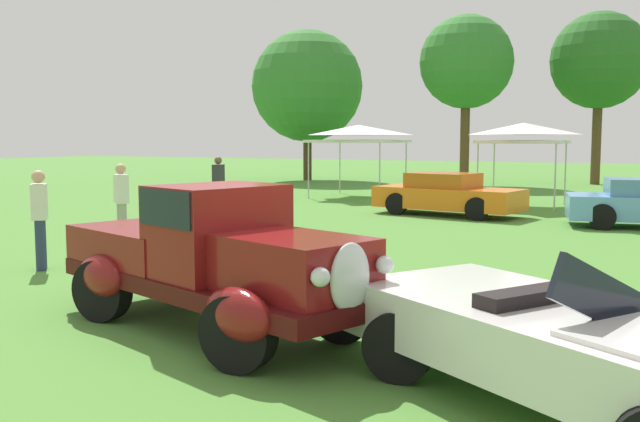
# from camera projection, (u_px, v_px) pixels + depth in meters

# --- Properties ---
(ground_plane) EXTENTS (120.00, 120.00, 0.00)m
(ground_plane) POSITION_uv_depth(u_px,v_px,m) (244.00, 328.00, 8.41)
(ground_plane) COLOR #4C8433
(feature_pickup_truck) EXTENTS (4.71, 2.91, 1.70)m
(feature_pickup_truck) POSITION_uv_depth(u_px,v_px,m) (214.00, 257.00, 8.23)
(feature_pickup_truck) COLOR #400B0B
(feature_pickup_truck) RESTS_ON ground_plane
(neighbor_convertible) EXTENTS (4.56, 3.76, 1.40)m
(neighbor_convertible) POSITION_uv_depth(u_px,v_px,m) (586.00, 346.00, 5.69)
(neighbor_convertible) COLOR silver
(neighbor_convertible) RESTS_ON ground_plane
(show_car_orange) EXTENTS (4.43, 2.45, 1.22)m
(show_car_orange) POSITION_uv_depth(u_px,v_px,m) (447.00, 195.00, 20.59)
(show_car_orange) COLOR orange
(show_car_orange) RESTS_ON ground_plane
(spectator_near_truck) EXTENTS (0.32, 0.44, 1.69)m
(spectator_near_truck) POSITION_uv_depth(u_px,v_px,m) (218.00, 183.00, 20.65)
(spectator_near_truck) COLOR #9E998E
(spectator_near_truck) RESTS_ON ground_plane
(spectator_between_cars) EXTENTS (0.46, 0.43, 1.69)m
(spectator_between_cars) POSITION_uv_depth(u_px,v_px,m) (121.00, 201.00, 15.04)
(spectator_between_cars) COLOR #9E998E
(spectator_between_cars) RESTS_ON ground_plane
(spectator_by_row) EXTENTS (0.45, 0.46, 1.69)m
(spectator_by_row) POSITION_uv_depth(u_px,v_px,m) (40.00, 216.00, 12.04)
(spectator_by_row) COLOR #283351
(spectator_by_row) RESTS_ON ground_plane
(canopy_tent_left_field) EXTENTS (3.11, 3.11, 2.71)m
(canopy_tent_left_field) POSITION_uv_depth(u_px,v_px,m) (359.00, 133.00, 26.70)
(canopy_tent_left_field) COLOR #B7B7BC
(canopy_tent_left_field) RESTS_ON ground_plane
(canopy_tent_center_field) EXTENTS (2.62, 2.62, 2.71)m
(canopy_tent_center_field) POSITION_uv_depth(u_px,v_px,m) (524.00, 132.00, 22.94)
(canopy_tent_center_field) COLOR #B7B7BC
(canopy_tent_center_field) RESTS_ON ground_plane
(treeline_far_left) EXTENTS (5.78, 5.78, 7.79)m
(treeline_far_left) POSITION_uv_depth(u_px,v_px,m) (307.00, 86.00, 37.15)
(treeline_far_left) COLOR #47331E
(treeline_far_left) RESTS_ON ground_plane
(treeline_mid_left) EXTENTS (4.41, 4.41, 8.01)m
(treeline_mid_left) POSITION_uv_depth(u_px,v_px,m) (466.00, 63.00, 33.72)
(treeline_mid_left) COLOR brown
(treeline_mid_left) RESTS_ON ground_plane
(treeline_center) EXTENTS (4.55, 4.55, 8.14)m
(treeline_center) POSITION_uv_depth(u_px,v_px,m) (599.00, 61.00, 33.66)
(treeline_center) COLOR brown
(treeline_center) RESTS_ON ground_plane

